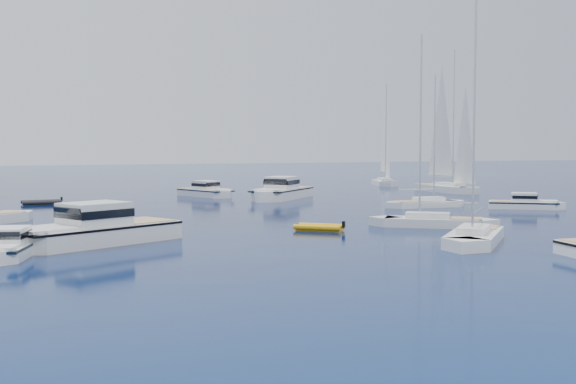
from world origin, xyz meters
The scene contains 13 objects.
ground centered at (0.00, 0.00, 0.00)m, with size 400.00×400.00×0.00m, color navy.
motor_cruiser_left centered at (-22.35, 13.27, 0.00)m, with size 2.40×7.84×2.06m, color white, non-canonical shape.
motor_cruiser_centre centered at (-17.57, 16.57, 0.00)m, with size 3.86×12.62×3.31m, color silver, non-canonical shape.
motor_cruiser_far_r centered at (24.13, 26.65, 0.00)m, with size 2.32×7.58×1.99m, color white, non-canonical shape.
motor_cruiser_distant centered at (7.03, 47.39, 0.00)m, with size 3.79×12.38×3.25m, color white, non-canonical shape.
motor_cruiser_horizon centered at (0.24, 54.22, 0.00)m, with size 2.80×9.16×2.40m, color white, non-canonical shape.
sailboat_fore centered at (4.76, 8.35, 0.00)m, with size 2.83×10.87×15.98m, color white, non-canonical shape.
sailboat_mid_r centered at (7.38, 16.99, 0.00)m, with size 2.63×10.10×14.85m, color silver, non-canonical shape.
sailboat_centre centered at (16.30, 31.94, 0.00)m, with size 2.38×9.16×13.47m, color white, non-canonical shape.
sailboat_sails_r centered at (31.56, 50.83, 0.00)m, with size 3.36×12.91×18.97m, color white, non-canonical shape.
sailboat_sails_far centered at (32.10, 68.10, 0.00)m, with size 2.80×10.79×15.86m, color silver, non-canonical shape.
tender_yellow centered at (-1.56, 17.94, 0.00)m, with size 1.97×3.59×0.95m, color #E19F0D, non-canonical shape.
tender_grey_far centered at (-18.71, 49.27, 0.00)m, with size 2.18×4.05×0.95m, color black, non-canonical shape.
Camera 1 is at (-22.92, -29.10, 6.13)m, focal length 45.29 mm.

